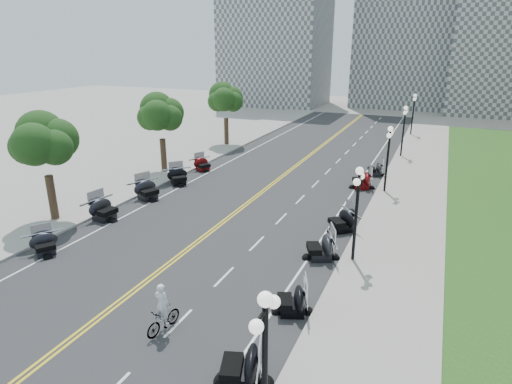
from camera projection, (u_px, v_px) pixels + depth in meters
The scene contains 46 objects.
ground at pixel (169, 264), 21.92m from camera, with size 160.00×160.00×0.00m, color gray.
road at pixel (249, 202), 30.60m from camera, with size 16.00×90.00×0.01m, color #333335.
centerline_yellow_a at pixel (247, 202), 30.64m from camera, with size 0.12×90.00×0.00m, color yellow.
centerline_yellow_b at pixel (250, 202), 30.55m from camera, with size 0.12×90.00×0.00m, color yellow.
edge_line_north at pixel (337, 215), 28.19m from camera, with size 0.12×90.00×0.00m, color white.
edge_line_south at pixel (174, 191), 33.01m from camera, with size 0.12×90.00×0.00m, color white.
lane_dash_5 at pixel (178, 323), 17.24m from camera, with size 0.12×2.00×0.00m, color white.
lane_dash_6 at pixel (224, 277), 20.71m from camera, with size 0.12×2.00×0.00m, color white.
lane_dash_7 at pixel (257, 243), 24.19m from camera, with size 0.12×2.00×0.00m, color white.
lane_dash_8 at pixel (281, 219), 27.66m from camera, with size 0.12×2.00×0.00m, color white.
lane_dash_9 at pixel (300, 199), 31.13m from camera, with size 0.12×2.00×0.00m, color white.
lane_dash_10 at pixel (315, 184), 34.60m from camera, with size 0.12×2.00×0.00m, color white.
lane_dash_11 at pixel (328, 171), 38.07m from camera, with size 0.12×2.00×0.00m, color white.
lane_dash_12 at pixel (338, 161), 41.54m from camera, with size 0.12×2.00×0.00m, color white.
lane_dash_13 at pixel (347, 152), 45.02m from camera, with size 0.12×2.00×0.00m, color white.
lane_dash_14 at pixel (354, 144), 48.49m from camera, with size 0.12×2.00×0.00m, color white.
lane_dash_15 at pixel (361, 138), 51.96m from camera, with size 0.12×2.00×0.00m, color white.
lane_dash_16 at pixel (367, 132), 55.43m from camera, with size 0.12×2.00×0.00m, color white.
lane_dash_17 at pixel (372, 127), 58.90m from camera, with size 0.12×2.00×0.00m, color white.
lane_dash_18 at pixel (376, 122), 62.37m from camera, with size 0.12×2.00×0.00m, color white.
lane_dash_19 at pixel (380, 118), 65.85m from camera, with size 0.12×2.00×0.00m, color white.
sidewalk_north at pixel (402, 224), 26.63m from camera, with size 5.00×90.00×0.15m, color #9E9991.
sidewalk_south at pixel (131, 183), 34.53m from camera, with size 5.00×90.00×0.15m, color #9E9991.
distant_block_a at pixel (276, 32), 78.29m from camera, with size 18.00×14.00×26.00m, color gray.
distant_block_b at pixel (406, 19), 74.57m from camera, with size 16.00×12.00×30.00m, color gray.
street_lamp_1 at pixel (265, 377), 10.90m from camera, with size 0.50×1.20×4.90m, color black, non-canonical shape.
street_lamp_2 at pixel (356, 215), 21.31m from camera, with size 0.50×1.20×4.90m, color black, non-canonical shape.
street_lamp_3 at pixel (387, 160), 31.73m from camera, with size 0.50×1.20×4.90m, color black, non-canonical shape.
street_lamp_4 at pixel (403, 132), 42.14m from camera, with size 0.50×1.20×4.90m, color black, non-canonical shape.
street_lamp_5 at pixel (413, 115), 52.56m from camera, with size 0.50×1.20×4.90m, color black, non-canonical shape.
tree_2 at pixel (44, 148), 25.88m from camera, with size 4.80×4.80×9.20m, color #235619, non-canonical shape.
tree_3 at pixel (161, 119), 36.30m from camera, with size 4.80×4.80×9.20m, color #235619, non-canonical shape.
tree_4 at pixel (226, 102), 46.71m from camera, with size 4.80×4.80×9.20m, color #235619, non-canonical shape.
motorcycle_n_4 at pixel (242, 364), 13.97m from camera, with size 2.14×2.14×1.50m, color black, non-canonical shape.
motorcycle_n_5 at pixel (292, 299), 17.71m from camera, with size 1.92×1.92×1.35m, color black, non-canonical shape.
motorcycle_n_6 at pixel (321, 246), 22.27m from camera, with size 2.12×2.12×1.48m, color black, non-canonical shape.
motorcycle_n_7 at pixel (342, 220), 25.65m from camera, with size 2.07×2.07×1.45m, color black, non-canonical shape.
motorcycle_n_9 at pixel (362, 179), 33.32m from camera, with size 2.16×2.16×1.51m, color #590A0C, non-canonical shape.
motorcycle_n_10 at pixel (375, 168), 36.68m from camera, with size 1.87×1.87×1.31m, color black, non-canonical shape.
motorcycle_s_5 at pixel (44, 243), 22.79m from camera, with size 1.81×1.81×1.26m, color black, non-canonical shape.
motorcycle_s_6 at pixel (104, 208), 27.30m from camera, with size 2.19×2.19×1.53m, color black, non-canonical shape.
motorcycle_s_7 at pixel (147, 189), 30.97m from camera, with size 2.19×2.19×1.53m, color black, non-canonical shape.
motorcycle_s_8 at pixel (178, 176), 34.28m from camera, with size 2.07×2.07×1.45m, color black, non-canonical shape.
motorcycle_s_9 at pixel (203, 164), 38.13m from camera, with size 1.84×1.84×1.29m, color #590A0C, non-canonical shape.
bicycle at pixel (163, 319), 16.63m from camera, with size 0.49×1.73×1.04m, color #A51414.
cyclist_rider at pixel (161, 288), 16.18m from camera, with size 0.64×0.42×1.75m, color white.
Camera 1 is at (11.89, -16.14, 10.61)m, focal length 30.00 mm.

